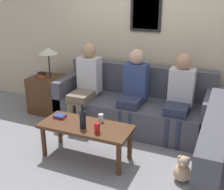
{
  "coord_description": "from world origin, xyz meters",
  "views": [
    {
      "loc": [
        1.26,
        -3.29,
        1.98
      ],
      "look_at": [
        -0.13,
        -0.06,
        0.68
      ],
      "focal_mm": 45.0,
      "sensor_mm": 36.0,
      "label": 1
    }
  ],
  "objects_px": {
    "wine_bottle": "(83,119)",
    "person_right": "(180,94)",
    "couch_main": "(134,106)",
    "person_middle": "(134,88)",
    "person_left": "(86,82)",
    "drinking_glass": "(101,118)",
    "teddy_bear": "(183,170)",
    "coffee_table": "(86,130)"
  },
  "relations": [
    {
      "from": "wine_bottle",
      "to": "person_left",
      "type": "distance_m",
      "value": 1.1
    },
    {
      "from": "drinking_glass",
      "to": "coffee_table",
      "type": "bearing_deg",
      "value": -128.42
    },
    {
      "from": "person_right",
      "to": "teddy_bear",
      "type": "xyz_separation_m",
      "value": [
        0.25,
        -0.97,
        -0.53
      ]
    },
    {
      "from": "wine_bottle",
      "to": "teddy_bear",
      "type": "relative_size",
      "value": 0.98
    },
    {
      "from": "couch_main",
      "to": "person_left",
      "type": "bearing_deg",
      "value": -165.32
    },
    {
      "from": "person_middle",
      "to": "coffee_table",
      "type": "bearing_deg",
      "value": -106.25
    },
    {
      "from": "couch_main",
      "to": "wine_bottle",
      "type": "xyz_separation_m",
      "value": [
        -0.25,
        -1.18,
        0.25
      ]
    },
    {
      "from": "person_middle",
      "to": "drinking_glass",
      "type": "bearing_deg",
      "value": -100.74
    },
    {
      "from": "coffee_table",
      "to": "person_left",
      "type": "height_order",
      "value": "person_left"
    },
    {
      "from": "coffee_table",
      "to": "teddy_bear",
      "type": "bearing_deg",
      "value": -0.36
    },
    {
      "from": "coffee_table",
      "to": "drinking_glass",
      "type": "relative_size",
      "value": 11.35
    },
    {
      "from": "couch_main",
      "to": "person_middle",
      "type": "xyz_separation_m",
      "value": [
        0.03,
        -0.14,
        0.35
      ]
    },
    {
      "from": "person_left",
      "to": "person_middle",
      "type": "bearing_deg",
      "value": 4.02
    },
    {
      "from": "couch_main",
      "to": "drinking_glass",
      "type": "bearing_deg",
      "value": -97.5
    },
    {
      "from": "couch_main",
      "to": "person_left",
      "type": "distance_m",
      "value": 0.83
    },
    {
      "from": "person_left",
      "to": "teddy_bear",
      "type": "distance_m",
      "value": 1.98
    },
    {
      "from": "wine_bottle",
      "to": "drinking_glass",
      "type": "distance_m",
      "value": 0.28
    },
    {
      "from": "couch_main",
      "to": "person_right",
      "type": "xyz_separation_m",
      "value": [
        0.69,
        -0.14,
        0.35
      ]
    },
    {
      "from": "teddy_bear",
      "to": "wine_bottle",
      "type": "bearing_deg",
      "value": -176.85
    },
    {
      "from": "person_middle",
      "to": "couch_main",
      "type": "bearing_deg",
      "value": 101.7
    },
    {
      "from": "couch_main",
      "to": "person_right",
      "type": "height_order",
      "value": "person_right"
    },
    {
      "from": "drinking_glass",
      "to": "person_right",
      "type": "relative_size",
      "value": 0.08
    },
    {
      "from": "drinking_glass",
      "to": "person_middle",
      "type": "xyz_separation_m",
      "value": [
        0.15,
        0.8,
        0.17
      ]
    },
    {
      "from": "person_middle",
      "to": "person_right",
      "type": "distance_m",
      "value": 0.67
    },
    {
      "from": "couch_main",
      "to": "teddy_bear",
      "type": "height_order",
      "value": "couch_main"
    },
    {
      "from": "coffee_table",
      "to": "drinking_glass",
      "type": "bearing_deg",
      "value": 51.58
    },
    {
      "from": "wine_bottle",
      "to": "person_right",
      "type": "relative_size",
      "value": 0.25
    },
    {
      "from": "drinking_glass",
      "to": "person_left",
      "type": "xyz_separation_m",
      "value": [
        -0.6,
        0.75,
        0.18
      ]
    },
    {
      "from": "couch_main",
      "to": "teddy_bear",
      "type": "distance_m",
      "value": 1.47
    },
    {
      "from": "couch_main",
      "to": "coffee_table",
      "type": "relative_size",
      "value": 2.04
    },
    {
      "from": "couch_main",
      "to": "person_middle",
      "type": "relative_size",
      "value": 1.92
    },
    {
      "from": "wine_bottle",
      "to": "person_right",
      "type": "xyz_separation_m",
      "value": [
        0.94,
        1.03,
        0.1
      ]
    },
    {
      "from": "wine_bottle",
      "to": "teddy_bear",
      "type": "distance_m",
      "value": 1.27
    },
    {
      "from": "person_right",
      "to": "teddy_bear",
      "type": "relative_size",
      "value": 3.89
    },
    {
      "from": "wine_bottle",
      "to": "person_right",
      "type": "distance_m",
      "value": 1.4
    },
    {
      "from": "wine_bottle",
      "to": "person_left",
      "type": "bearing_deg",
      "value": 115.9
    },
    {
      "from": "person_left",
      "to": "teddy_bear",
      "type": "height_order",
      "value": "person_left"
    },
    {
      "from": "coffee_table",
      "to": "teddy_bear",
      "type": "height_order",
      "value": "coffee_table"
    },
    {
      "from": "coffee_table",
      "to": "person_left",
      "type": "relative_size",
      "value": 0.92
    },
    {
      "from": "person_right",
      "to": "teddy_bear",
      "type": "distance_m",
      "value": 1.13
    },
    {
      "from": "person_left",
      "to": "person_middle",
      "type": "relative_size",
      "value": 1.03
    },
    {
      "from": "person_middle",
      "to": "teddy_bear",
      "type": "distance_m",
      "value": 1.44
    }
  ]
}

